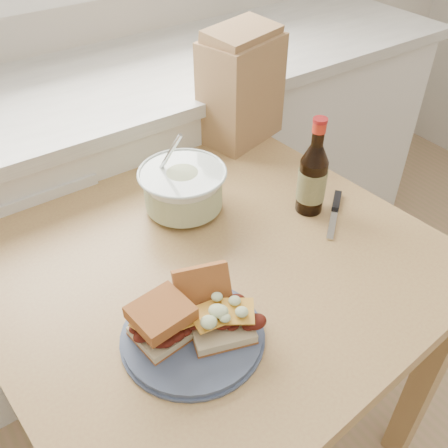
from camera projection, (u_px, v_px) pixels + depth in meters
cabinet_run at (135, 197)px, 1.84m from camera, size 2.50×0.64×0.94m
dining_table at (203, 287)px, 1.21m from camera, size 1.04×1.04×0.80m
plate at (193, 335)px, 0.94m from camera, size 0.27×0.27×0.02m
sandwich_left at (162, 321)px, 0.91m from camera, size 0.11×0.10×0.08m
sandwich_right at (215, 310)px, 0.94m from camera, size 0.14×0.19×0.10m
coleslaw_bowl at (183, 190)px, 1.22m from camera, size 0.22×0.22×0.21m
beer_bottle at (312, 178)px, 1.19m from camera, size 0.07×0.07×0.25m
knife at (336, 206)px, 1.25m from camera, size 0.16×0.13×0.01m
paper_bag at (241, 90)px, 1.44m from camera, size 0.26×0.20×0.30m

